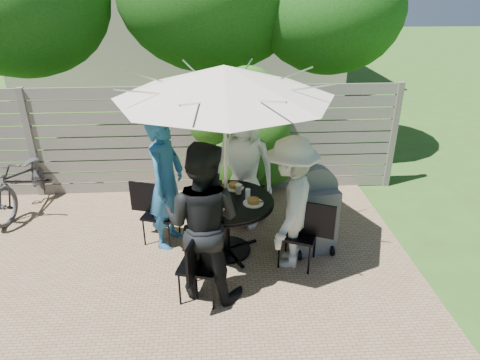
{
  "coord_description": "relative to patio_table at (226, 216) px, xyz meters",
  "views": [
    {
      "loc": [
        0.96,
        -3.71,
        3.36
      ],
      "look_at": [
        1.28,
        1.32,
        0.98
      ],
      "focal_mm": 32.0,
      "sensor_mm": 36.0,
      "label": 1
    }
  ],
  "objects": [
    {
      "name": "patio_table",
      "position": [
        0.0,
        0.0,
        0.0
      ],
      "size": [
        1.55,
        1.55,
        0.79
      ],
      "rotation": [
        0.0,
        0.0,
        -0.35
      ],
      "color": "black",
      "rests_on": "ground"
    },
    {
      "name": "plate_right",
      "position": [
        0.34,
        -0.12,
        0.26
      ],
      "size": [
        0.26,
        0.26,
        0.06
      ],
      "color": "white",
      "rests_on": "patio_table"
    },
    {
      "name": "glass_right",
      "position": [
        0.28,
        0.01,
        0.31
      ],
      "size": [
        0.07,
        0.07,
        0.14
      ],
      "primitive_type": "cylinder",
      "color": "silver",
      "rests_on": "patio_table"
    },
    {
      "name": "umbrella",
      "position": [
        0.0,
        -0.0,
        1.76
      ],
      "size": [
        3.29,
        3.29,
        2.49
      ],
      "rotation": [
        0.0,
        0.0,
        -0.35
      ],
      "color": "silver",
      "rests_on": "ground"
    },
    {
      "name": "glass_left",
      "position": [
        -0.28,
        -0.01,
        0.31
      ],
      "size": [
        0.07,
        0.07,
        0.14
      ],
      "primitive_type": "cylinder",
      "color": "silver",
      "rests_on": "patio_table"
    },
    {
      "name": "coffee_cup",
      "position": [
        0.17,
        0.17,
        0.3
      ],
      "size": [
        0.08,
        0.08,
        0.12
      ],
      "primitive_type": "cylinder",
      "color": "#C6B293",
      "rests_on": "patio_table"
    },
    {
      "name": "person_left",
      "position": [
        -0.78,
        0.28,
        0.37
      ],
      "size": [
        0.64,
        0.78,
        1.84
      ],
      "primitive_type": "imported",
      "rotation": [
        0.0,
        0.0,
        7.5
      ],
      "color": "#24639F",
      "rests_on": "ground"
    },
    {
      "name": "person_right",
      "position": [
        0.78,
        -0.28,
        0.31
      ],
      "size": [
        0.98,
        1.26,
        1.72
      ],
      "primitive_type": "imported",
      "rotation": [
        0.0,
        0.0,
        4.36
      ],
      "color": "silver",
      "rests_on": "ground"
    },
    {
      "name": "glass_back",
      "position": [
        -0.01,
        0.28,
        0.31
      ],
      "size": [
        0.07,
        0.07,
        0.14
      ],
      "primitive_type": "cylinder",
      "color": "silver",
      "rests_on": "patio_table"
    },
    {
      "name": "syrup_jug",
      "position": [
        -0.04,
        0.07,
        0.32
      ],
      "size": [
        0.09,
        0.09,
        0.16
      ],
      "primitive_type": "cylinder",
      "color": "#59280C",
      "rests_on": "patio_table"
    },
    {
      "name": "chair_right",
      "position": [
        0.91,
        -0.33,
        -0.28
      ],
      "size": [
        0.7,
        0.58,
        0.92
      ],
      "rotation": [
        0.0,
        0.0,
        2.73
      ],
      "color": "black",
      "rests_on": "ground"
    },
    {
      "name": "person_back",
      "position": [
        0.28,
        0.78,
        0.36
      ],
      "size": [
        1.04,
        0.86,
        1.84
      ],
      "primitive_type": "imported",
      "rotation": [
        0.0,
        0.0,
        5.93
      ],
      "color": "white",
      "rests_on": "ground"
    },
    {
      "name": "chair_left",
      "position": [
        -0.91,
        0.33,
        -0.29
      ],
      "size": [
        0.68,
        0.53,
        0.88
      ],
      "rotation": [
        0.0,
        0.0,
        5.98
      ],
      "color": "black",
      "rests_on": "ground"
    },
    {
      "name": "bicycle",
      "position": [
        -3.11,
        1.48,
        -0.07
      ],
      "size": [
        1.0,
        1.95,
        0.98
      ],
      "primitive_type": "imported",
      "rotation": [
        0.0,
        0.0,
        -0.2
      ],
      "color": "#333338",
      "rests_on": "ground"
    },
    {
      "name": "plate_left",
      "position": [
        -0.34,
        0.12,
        0.26
      ],
      "size": [
        0.26,
        0.26,
        0.06
      ],
      "color": "white",
      "rests_on": "patio_table"
    },
    {
      "name": "chair_front",
      "position": [
        -0.33,
        -0.91,
        -0.27
      ],
      "size": [
        0.55,
        0.71,
        0.93
      ],
      "rotation": [
        0.0,
        0.0,
        1.3
      ],
      "color": "black",
      "rests_on": "ground"
    },
    {
      "name": "backyard_envelope",
      "position": [
        -1.0,
        9.17,
        2.05
      ],
      "size": [
        60.0,
        60.0,
        5.0
      ],
      "color": "#34551A",
      "rests_on": "ground"
    },
    {
      "name": "plate_front",
      "position": [
        -0.12,
        -0.34,
        0.26
      ],
      "size": [
        0.26,
        0.26,
        0.06
      ],
      "color": "white",
      "rests_on": "patio_table"
    },
    {
      "name": "glass_front",
      "position": [
        0.01,
        -0.28,
        0.31
      ],
      "size": [
        0.07,
        0.07,
        0.14
      ],
      "primitive_type": "cylinder",
      "color": "silver",
      "rests_on": "patio_table"
    },
    {
      "name": "bbq_grill",
      "position": [
        1.13,
        0.02,
        0.0
      ],
      "size": [
        0.66,
        0.55,
        1.22
      ],
      "rotation": [
        0.0,
        0.0,
        0.16
      ],
      "color": "#59595E",
      "rests_on": "ground"
    },
    {
      "name": "chair_back",
      "position": [
        0.33,
        0.91,
        -0.27
      ],
      "size": [
        0.62,
        0.73,
        0.96
      ],
      "rotation": [
        0.0,
        0.0,
        4.23
      ],
      "color": "black",
      "rests_on": "ground"
    },
    {
      "name": "plate_back",
      "position": [
        0.12,
        0.34,
        0.26
      ],
      "size": [
        0.26,
        0.26,
        0.06
      ],
      "color": "white",
      "rests_on": "patio_table"
    },
    {
      "name": "person_front",
      "position": [
        -0.28,
        -0.78,
        0.38
      ],
      "size": [
        1.1,
        0.98,
        1.88
      ],
      "primitive_type": "imported",
      "rotation": [
        0.0,
        0.0,
        2.79
      ],
      "color": "black",
      "rests_on": "ground"
    }
  ]
}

